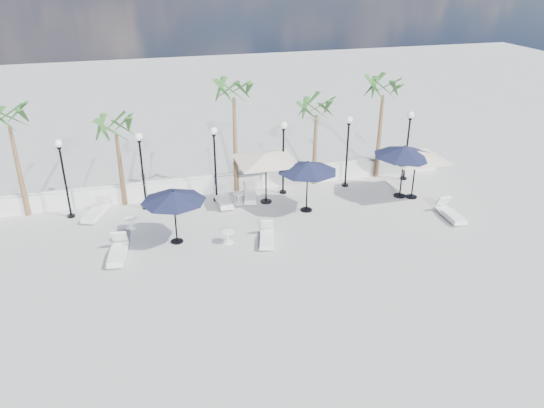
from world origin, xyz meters
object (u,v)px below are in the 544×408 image
object	(u,v)px
lounger_3	(250,195)
parasol_cream_sq_a	(266,154)
parasol_cream_sq_b	(417,151)
lounger_5	(223,199)
lounger_4	(267,237)
parasol_navy_left	(173,197)
lounger_1	(118,252)
parasol_navy_mid	(308,167)
parasol_navy_right	(405,151)
lounger_2	(96,212)
lounger_6	(451,213)

from	to	relation	value
lounger_3	parasol_cream_sq_a	world-z (taller)	parasol_cream_sq_a
parasol_cream_sq_b	parasol_cream_sq_a	bearing A→B (deg)	168.79
parasol_cream_sq_a	lounger_5	bearing A→B (deg)	169.86
lounger_4	parasol_cream_sq_a	xyz separation A→B (m)	(1.04, 3.99, 2.35)
lounger_4	parasol_navy_left	world-z (taller)	parasol_navy_left
parasol_navy_left	lounger_3	bearing A→B (deg)	40.80
lounger_1	parasol_navy_mid	world-z (taller)	parasol_navy_mid
lounger_4	parasol_navy_right	xyz separation A→B (m)	(7.86, 2.82, 2.21)
lounger_3	parasol_cream_sq_a	size ratio (longest dim) A/B	0.34
lounger_2	lounger_5	xyz separation A→B (m)	(6.07, -0.21, -0.00)
lounger_2	parasol_cream_sq_a	world-z (taller)	parasol_cream_sq_a
lounger_3	lounger_4	bearing A→B (deg)	-81.31
lounger_1	lounger_3	bearing A→B (deg)	40.76
lounger_3	lounger_4	distance (m)	4.59
lounger_2	parasol_navy_mid	bearing A→B (deg)	11.26
lounger_3	parasol_cream_sq_a	bearing A→B (deg)	-27.57
lounger_3	lounger_5	bearing A→B (deg)	-158.58
parasol_navy_left	parasol_cream_sq_a	xyz separation A→B (m)	(4.79, 2.95, 0.43)
lounger_6	parasol_cream_sq_a	distance (m)	9.20
parasol_navy_mid	lounger_2	bearing A→B (deg)	168.15
parasol_navy_left	parasol_navy_right	distance (m)	11.75
parasol_navy_left	parasol_navy_right	world-z (taller)	parasol_navy_right
lounger_3	lounger_6	distance (m)	9.78
parasol_navy_mid	parasol_cream_sq_a	distance (m)	2.22
parasol_navy_left	parasol_navy_mid	world-z (taller)	parasol_navy_mid
lounger_5	parasol_navy_right	xyz separation A→B (m)	(8.94, -1.55, 2.19)
parasol_cream_sq_b	lounger_5	bearing A→B (deg)	169.03
lounger_1	lounger_4	world-z (taller)	lounger_1
lounger_4	parasol_navy_mid	size ratio (longest dim) A/B	0.67
lounger_2	lounger_6	distance (m)	16.76
parasol_navy_left	lounger_5	bearing A→B (deg)	51.32
lounger_6	parasol_cream_sq_b	distance (m)	3.51
lounger_3	lounger_6	world-z (taller)	lounger_6
parasol_navy_left	parasol_cream_sq_b	bearing A→B (deg)	7.04
lounger_2	lounger_5	world-z (taller)	lounger_2
parasol_cream_sq_a	parasol_cream_sq_b	bearing A→B (deg)	-11.21
lounger_1	parasol_navy_mid	bearing A→B (deg)	21.71
lounger_6	parasol_cream_sq_a	size ratio (longest dim) A/B	0.35
parasol_navy_left	parasol_cream_sq_a	bearing A→B (deg)	31.68
lounger_1	parasol_navy_mid	size ratio (longest dim) A/B	0.74
lounger_6	parasol_navy_mid	xyz separation A→B (m)	(-6.27, 2.62, 2.01)
lounger_1	lounger_3	size ratio (longest dim) A/B	1.10
parasol_cream_sq_a	lounger_4	bearing A→B (deg)	-104.61
parasol_navy_right	parasol_cream_sq_b	bearing A→B (deg)	-28.87
lounger_5	parasol_navy_left	world-z (taller)	parasol_navy_left
lounger_6	parasol_navy_right	bearing A→B (deg)	113.54
parasol_navy_mid	parasol_cream_sq_a	size ratio (longest dim) A/B	0.51
lounger_3	lounger_4	xyz separation A→B (m)	(-0.36, -4.57, -0.00)
parasol_navy_left	parasol_navy_mid	xyz separation A→B (m)	(6.42, 1.48, 0.11)
lounger_4	parasol_cream_sq_a	distance (m)	4.74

